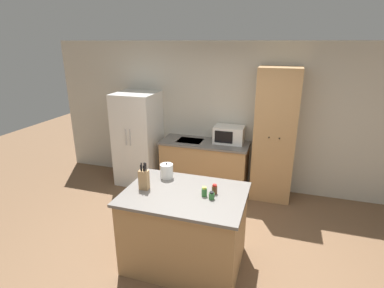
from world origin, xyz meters
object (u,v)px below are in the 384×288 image
microwave (229,134)px  spice_bottle_short_red (215,189)px  refrigerator (138,138)px  spice_bottle_tall_dark (212,196)px  fire_extinguisher (118,166)px  kettle (167,171)px  spice_bottle_amber_oil (204,192)px  knife_block (144,179)px  pantry_cabinet (275,136)px

microwave → spice_bottle_short_red: bearing=-83.8°
spice_bottle_short_red → refrigerator: bearing=136.2°
spice_bottle_tall_dark → microwave: bearing=95.8°
refrigerator → spice_bottle_tall_dark: refrigerator is taller
spice_bottle_tall_dark → fire_extinguisher: 3.31m
refrigerator → spice_bottle_short_red: 2.64m
kettle → spice_bottle_amber_oil: bearing=-28.7°
spice_bottle_amber_oil → fire_extinguisher: bearing=139.7°
spice_bottle_tall_dark → spice_bottle_amber_oil: (-0.09, 0.04, 0.01)m
microwave → knife_block: (-0.59, -2.13, 0.03)m
fire_extinguisher → spice_bottle_amber_oil: bearing=-40.3°
microwave → fire_extinguisher: bearing=-178.2°
refrigerator → spice_bottle_amber_oil: (1.81, -1.92, 0.14)m
microwave → kettle: size_ratio=2.52×
microwave → kettle: microwave is taller
spice_bottle_short_red → spice_bottle_amber_oil: size_ratio=1.03×
spice_bottle_amber_oil → pantry_cabinet: bearing=72.2°
fire_extinguisher → spice_bottle_tall_dark: bearing=-39.8°
spice_bottle_tall_dark → kettle: kettle is taller
refrigerator → spice_bottle_short_red: size_ratio=15.12×
microwave → spice_bottle_amber_oil: bearing=-86.7°
microwave → spice_bottle_amber_oil: (0.12, -2.08, -0.05)m
knife_block → refrigerator: bearing=119.1°
spice_bottle_short_red → knife_block: bearing=-170.3°
spice_bottle_amber_oil → spice_bottle_tall_dark: bearing=-23.6°
pantry_cabinet → spice_bottle_short_red: (-0.55, -1.94, -0.11)m
spice_bottle_short_red → kettle: size_ratio=0.55×
knife_block → fire_extinguisher: 2.79m
refrigerator → microwave: refrigerator is taller
spice_bottle_tall_dark → refrigerator: bearing=134.2°
refrigerator → microwave: size_ratio=3.33×
knife_block → spice_bottle_amber_oil: knife_block is taller
kettle → fire_extinguisher: 2.61m
refrigerator → spice_bottle_amber_oil: size_ratio=15.53×
fire_extinguisher → pantry_cabinet: bearing=0.3°
spice_bottle_tall_dark → kettle: bearing=152.0°
refrigerator → knife_block: size_ratio=5.09×
spice_bottle_amber_oil → fire_extinguisher: spice_bottle_amber_oil is taller
knife_block → spice_bottle_tall_dark: size_ratio=3.86×
knife_block → fire_extinguisher: bearing=128.8°
microwave → spice_bottle_tall_dark: (0.21, -2.12, -0.06)m
microwave → knife_block: size_ratio=1.53×
pantry_cabinet → microwave: (-0.77, 0.05, -0.06)m
refrigerator → fire_extinguisher: refrigerator is taller
spice_bottle_short_red → kettle: 0.71m
spice_bottle_tall_dark → spice_bottle_short_red: (0.00, 0.13, 0.01)m
refrigerator → kettle: bearing=-52.5°
microwave → spice_bottle_tall_dark: 2.13m
spice_bottle_short_red → fire_extinguisher: (-2.46, 1.92, -0.82)m
knife_block → kettle: (0.13, 0.37, -0.03)m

